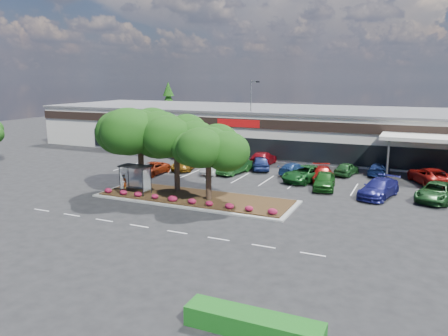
% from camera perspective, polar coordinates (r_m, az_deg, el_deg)
% --- Properties ---
extents(ground, '(160.00, 160.00, 0.00)m').
position_cam_1_polar(ground, '(34.85, -3.95, -6.12)').
color(ground, black).
rests_on(ground, ground).
extents(retail_store, '(80.40, 25.20, 6.25)m').
position_cam_1_polar(retail_store, '(65.49, 10.15, 4.95)').
color(retail_store, beige).
rests_on(retail_store, ground).
extents(landscape_island, '(18.00, 6.00, 0.26)m').
position_cam_1_polar(landscape_island, '(39.10, -3.80, -3.94)').
color(landscape_island, gray).
rests_on(landscape_island, ground).
extents(lane_markings, '(33.12, 20.06, 0.01)m').
position_cam_1_polar(lane_markings, '(44.02, 2.26, -2.30)').
color(lane_markings, silver).
rests_on(lane_markings, ground).
extents(shrub_row, '(17.00, 0.80, 0.50)m').
position_cam_1_polar(shrub_row, '(37.23, -5.32, -4.16)').
color(shrub_row, maroon).
rests_on(shrub_row, landscape_island).
extents(bus_shelter, '(2.75, 1.55, 2.59)m').
position_cam_1_polar(bus_shelter, '(40.54, -11.43, -0.41)').
color(bus_shelter, black).
rests_on(bus_shelter, landscape_island).
extents(island_tree_west, '(7.20, 7.20, 7.89)m').
position_cam_1_polar(island_tree_west, '(41.73, -10.87, 2.61)').
color(island_tree_west, '#123D0D').
rests_on(island_tree_west, landscape_island).
extents(island_tree_mid, '(6.60, 6.60, 7.32)m').
position_cam_1_polar(island_tree_mid, '(40.49, -6.21, 2.07)').
color(island_tree_mid, '#123D0D').
rests_on(island_tree_mid, landscape_island).
extents(island_tree_east, '(5.80, 5.80, 6.50)m').
position_cam_1_polar(island_tree_east, '(37.39, -2.05, 0.69)').
color(island_tree_east, '#123D0D').
rests_on(island_tree_east, landscape_island).
extents(hedge_south_east, '(6.00, 1.30, 0.90)m').
position_cam_1_polar(hedge_south_east, '(19.61, 3.82, -19.69)').
color(hedge_south_east, '#125011').
rests_on(hedge_south_east, ground).
extents(conifer_north_west, '(4.40, 4.40, 10.00)m').
position_cam_1_polar(conifer_north_west, '(88.21, -7.24, 7.94)').
color(conifer_north_west, '#123D0D').
rests_on(conifer_north_west, ground).
extents(person_waiting, '(0.63, 0.43, 1.67)m').
position_cam_1_polar(person_waiting, '(41.50, -12.95, -1.91)').
color(person_waiting, '#594C47').
rests_on(person_waiting, landscape_island).
extents(light_pole, '(1.43, 0.50, 10.34)m').
position_cam_1_polar(light_pole, '(59.75, 3.58, 5.87)').
color(light_pole, gray).
rests_on(light_pole, ground).
extents(car_0, '(2.36, 4.94, 1.36)m').
position_cam_1_polar(car_0, '(49.44, -9.43, -0.09)').
color(car_0, '#9B2C10').
rests_on(car_0, ground).
extents(car_1, '(3.25, 5.31, 1.37)m').
position_cam_1_polar(car_1, '(51.67, -5.15, 0.54)').
color(car_1, brown).
rests_on(car_1, ground).
extents(car_2, '(2.50, 4.69, 1.47)m').
position_cam_1_polar(car_2, '(49.22, -0.98, 0.08)').
color(car_2, '#B9B9B9').
rests_on(car_2, ground).
extents(car_3, '(2.78, 5.31, 1.67)m').
position_cam_1_polar(car_3, '(49.32, 1.35, 0.22)').
color(car_3, '#164116').
rests_on(car_3, ground).
extents(car_4, '(4.76, 6.44, 1.63)m').
position_cam_1_polar(car_4, '(46.40, 10.61, -0.74)').
color(car_4, '#144D1B').
rests_on(car_4, ground).
extents(car_5, '(2.62, 5.14, 1.68)m').
position_cam_1_polar(car_5, '(43.62, 12.97, -1.60)').
color(car_5, '#175016').
rests_on(car_5, ground).
extents(car_6, '(3.43, 5.65, 1.53)m').
position_cam_1_polar(car_6, '(46.71, 12.71, -0.80)').
color(car_6, maroon).
rests_on(car_6, ground).
extents(car_7, '(3.73, 6.15, 1.67)m').
position_cam_1_polar(car_7, '(41.99, 19.57, -2.51)').
color(car_7, navy).
rests_on(car_7, ground).
extents(car_8, '(4.11, 6.31, 1.62)m').
position_cam_1_polar(car_8, '(42.75, 26.05, -2.82)').
color(car_8, '#19411B').
rests_on(car_8, ground).
extents(car_9, '(1.64, 4.60, 1.51)m').
position_cam_1_polar(car_9, '(59.68, -5.12, 2.12)').
color(car_9, brown).
rests_on(car_9, ground).
extents(car_10, '(3.82, 5.69, 1.53)m').
position_cam_1_polar(car_10, '(56.91, -1.72, 1.70)').
color(car_10, '#535158').
rests_on(car_10, ground).
extents(car_11, '(3.77, 5.26, 1.66)m').
position_cam_1_polar(car_11, '(51.65, 4.75, 0.71)').
color(car_11, navy).
rests_on(car_11, ground).
extents(car_12, '(2.68, 5.99, 1.71)m').
position_cam_1_polar(car_12, '(54.17, 5.08, 1.24)').
color(car_12, maroon).
rests_on(car_12, ground).
extents(car_13, '(2.76, 4.87, 1.33)m').
position_cam_1_polar(car_13, '(49.51, 9.05, -0.08)').
color(car_13, navy).
rests_on(car_13, ground).
extents(car_14, '(2.51, 4.47, 1.43)m').
position_cam_1_polar(car_14, '(50.42, 15.74, -0.10)').
color(car_14, '#1F5122').
rests_on(car_14, ground).
extents(car_15, '(2.30, 4.76, 1.34)m').
position_cam_1_polar(car_15, '(51.50, 19.55, -0.15)').
color(car_15, navy).
rests_on(car_15, ground).
extents(car_16, '(5.09, 6.79, 1.71)m').
position_cam_1_polar(car_16, '(49.10, 25.35, -0.94)').
color(car_16, '#9D130F').
rests_on(car_16, ground).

